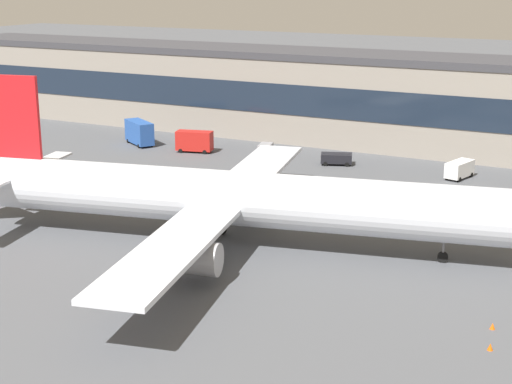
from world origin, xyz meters
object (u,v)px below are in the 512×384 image
at_px(airliner, 231,198).
at_px(traffic_cone_1, 490,347).
at_px(catering_truck, 139,132).
at_px(pushback_tractor, 337,158).
at_px(crew_van, 459,169).
at_px(baggage_tug, 265,149).
at_px(stair_truck, 195,141).
at_px(traffic_cone_2, 493,326).

xyz_separation_m(airliner, traffic_cone_1, (30.70, -12.91, -4.95)).
height_order(catering_truck, pushback_tractor, catering_truck).
bearing_deg(crew_van, traffic_cone_1, -74.15).
xyz_separation_m(crew_van, pushback_tractor, (-19.03, -0.06, -0.41)).
bearing_deg(baggage_tug, catering_truck, -173.51).
xyz_separation_m(baggage_tug, pushback_tractor, (12.96, -0.77, -0.04)).
bearing_deg(pushback_tractor, airliner, -85.12).
bearing_deg(pushback_tractor, stair_truck, -173.95).
bearing_deg(traffic_cone_1, catering_truck, 143.99).
relative_size(stair_truck, traffic_cone_2, 11.31).
bearing_deg(stair_truck, crew_van, 3.49).
distance_m(catering_truck, baggage_tug, 23.55).
relative_size(airliner, traffic_cone_2, 118.65).
relative_size(crew_van, pushback_tractor, 1.03).
bearing_deg(stair_truck, traffic_cone_2, -38.76).
distance_m(crew_van, stair_truck, 43.53).
xyz_separation_m(crew_van, stair_truck, (-43.45, -2.65, 0.52)).
xyz_separation_m(airliner, catering_truck, (-39.76, 38.30, -2.95)).
relative_size(airliner, stair_truck, 10.49).
distance_m(catering_truck, stair_truck, 11.93).
bearing_deg(baggage_tug, traffic_cone_2, -47.02).
distance_m(baggage_tug, traffic_cone_2, 68.18).
height_order(catering_truck, traffic_cone_2, catering_truck).
relative_size(baggage_tug, stair_truck, 0.62).
distance_m(stair_truck, traffic_cone_1, 77.35).
bearing_deg(crew_van, stair_truck, -176.51).
bearing_deg(stair_truck, traffic_cone_1, -40.79).
distance_m(catering_truck, crew_van, 55.40).
height_order(airliner, traffic_cone_2, airliner).
relative_size(catering_truck, traffic_cone_2, 13.21).
distance_m(stair_truck, pushback_tractor, 24.58).
bearing_deg(airliner, pushback_tractor, 94.88).
relative_size(baggage_tug, pushback_tractor, 0.74).
xyz_separation_m(baggage_tug, traffic_cone_2, (46.48, -49.88, -0.80)).
bearing_deg(traffic_cone_2, traffic_cone_1, -81.39).
distance_m(traffic_cone_1, traffic_cone_2, 4.04).
bearing_deg(traffic_cone_2, airliner, 163.49).
height_order(baggage_tug, traffic_cone_2, baggage_tug).
xyz_separation_m(catering_truck, traffic_cone_1, (70.46, -51.21, -2.00)).
bearing_deg(crew_van, traffic_cone_2, -73.58).
xyz_separation_m(crew_van, traffic_cone_1, (15.10, -53.16, -1.17)).
bearing_deg(crew_van, airliner, -111.19).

